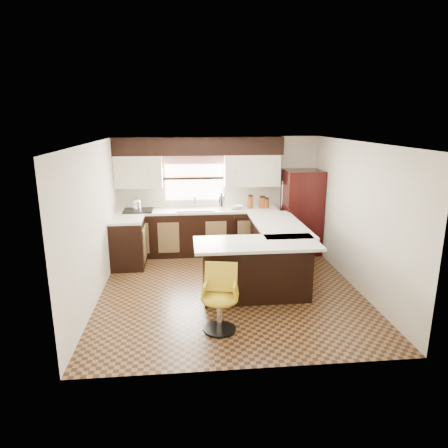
{
  "coord_description": "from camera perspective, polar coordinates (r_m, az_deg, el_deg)",
  "views": [
    {
      "loc": [
        -0.7,
        -6.11,
        2.74
      ],
      "look_at": [
        -0.05,
        0.45,
        1.01
      ],
      "focal_mm": 32.0,
      "sensor_mm": 36.0,
      "label": 1
    }
  ],
  "objects": [
    {
      "name": "dishwasher",
      "position": [
        8.16,
        3.39,
        -1.73
      ],
      "size": [
        0.58,
        0.03,
        0.78
      ],
      "primitive_type": "cube",
      "color": "black",
      "rests_on": "floor"
    },
    {
      "name": "base_cab_back",
      "position": [
        8.34,
        -3.72,
        -1.24
      ],
      "size": [
        3.3,
        0.6,
        0.9
      ],
      "primitive_type": "cube",
      "color": "black",
      "rests_on": "floor"
    },
    {
      "name": "wall_back",
      "position": [
        8.48,
        -0.83,
        4.28
      ],
      "size": [
        4.4,
        0.0,
        4.4
      ],
      "primitive_type": "plane",
      "rotation": [
        1.57,
        0.0,
        0.0
      ],
      "color": "beige",
      "rests_on": "floor"
    },
    {
      "name": "wall_left",
      "position": [
        6.45,
        -18.0,
        0.19
      ],
      "size": [
        0.0,
        4.4,
        4.4
      ],
      "primitive_type": "plane",
      "rotation": [
        1.57,
        0.0,
        1.57
      ],
      "color": "beige",
      "rests_on": "floor"
    },
    {
      "name": "mixing_bowl",
      "position": [
        8.27,
        1.67,
        2.45
      ],
      "size": [
        0.37,
        0.37,
        0.07
      ],
      "primitive_type": "imported",
      "rotation": [
        0.0,
        0.0,
        0.35
      ],
      "color": "white",
      "rests_on": "counter_back"
    },
    {
      "name": "base_cab_left",
      "position": [
        7.79,
        -13.53,
        -2.79
      ],
      "size": [
        0.6,
        0.7,
        0.9
      ],
      "primitive_type": "cube",
      "color": "black",
      "rests_on": "floor"
    },
    {
      "name": "peninsula_long",
      "position": [
        7.29,
        7.33,
        -3.69
      ],
      "size": [
        0.6,
        1.95,
        0.9
      ],
      "primitive_type": "cube",
      "color": "black",
      "rests_on": "floor"
    },
    {
      "name": "canister_small",
      "position": [
        8.38,
        6.0,
        2.95
      ],
      "size": [
        0.13,
        0.13,
        0.19
      ],
      "primitive_type": "cylinder",
      "color": "brown",
      "rests_on": "counter_back"
    },
    {
      "name": "peninsula_return",
      "position": [
        6.29,
        4.62,
        -6.66
      ],
      "size": [
        1.65,
        0.6,
        0.9
      ],
      "primitive_type": "cube",
      "color": "black",
      "rests_on": "floor"
    },
    {
      "name": "kettle",
      "position": [
        8.21,
        -12.37,
        2.87
      ],
      "size": [
        0.19,
        0.19,
        0.26
      ],
      "primitive_type": null,
      "color": "silver",
      "rests_on": "cooktop"
    },
    {
      "name": "upper_cab_right",
      "position": [
        8.31,
        3.98,
        7.66
      ],
      "size": [
        1.14,
        0.35,
        0.64
      ],
      "primitive_type": "cube",
      "color": "beige",
      "rests_on": "wall_back"
    },
    {
      "name": "counter_pen_long",
      "position": [
        7.17,
        7.85,
        -0.09
      ],
      "size": [
        0.84,
        1.95,
        0.04
      ],
      "primitive_type": "cube",
      "color": "silver",
      "rests_on": "peninsula_long"
    },
    {
      "name": "bar_chair",
      "position": [
        5.33,
        -0.64,
        -10.74
      ],
      "size": [
        0.56,
        0.56,
        0.9
      ],
      "primitive_type": null,
      "rotation": [
        0.0,
        0.0,
        -0.2
      ],
      "color": "gold",
      "rests_on": "floor"
    },
    {
      "name": "counter_pen_return",
      "position": [
        6.05,
        4.67,
        -2.81
      ],
      "size": [
        1.89,
        0.84,
        0.04
      ],
      "primitive_type": "cube",
      "color": "silver",
      "rests_on": "peninsula_return"
    },
    {
      "name": "window_pane",
      "position": [
        8.38,
        -4.26,
        6.54
      ],
      "size": [
        1.2,
        0.02,
        0.9
      ],
      "primitive_type": "cube",
      "color": "white",
      "rests_on": "wall_back"
    },
    {
      "name": "canister_med",
      "position": [
        8.36,
        5.5,
        3.05
      ],
      "size": [
        0.14,
        0.14,
        0.22
      ],
      "primitive_type": "cylinder",
      "color": "brown",
      "rests_on": "counter_back"
    },
    {
      "name": "wall_front",
      "position": [
        4.26,
        4.25,
        -6.51
      ],
      "size": [
        4.4,
        0.0,
        4.4
      ],
      "primitive_type": "plane",
      "rotation": [
        -1.57,
        0.0,
        0.0
      ],
      "color": "beige",
      "rests_on": "floor"
    },
    {
      "name": "ceiling",
      "position": [
        6.16,
        0.91,
        11.57
      ],
      "size": [
        4.4,
        4.4,
        0.0
      ],
      "primitive_type": "plane",
      "rotation": [
        3.14,
        0.0,
        0.0
      ],
      "color": "silver",
      "rests_on": "wall_back"
    },
    {
      "name": "refrigerator",
      "position": [
        8.47,
        11.0,
        1.72
      ],
      "size": [
        0.75,
        0.72,
        1.74
      ],
      "primitive_type": "cube",
      "color": "black",
      "rests_on": "floor"
    },
    {
      "name": "wall_right",
      "position": [
        6.9,
        18.47,
        1.06
      ],
      "size": [
        0.0,
        4.4,
        4.4
      ],
      "primitive_type": "plane",
      "rotation": [
        1.57,
        0.0,
        -1.57
      ],
      "color": "beige",
      "rests_on": "floor"
    },
    {
      "name": "counter_left",
      "position": [
        7.66,
        -13.74,
        0.58
      ],
      "size": [
        0.6,
        0.7,
        0.04
      ],
      "primitive_type": "cube",
      "color": "silver",
      "rests_on": "base_cab_left"
    },
    {
      "name": "valance",
      "position": [
        8.29,
        -4.3,
        9.16
      ],
      "size": [
        1.3,
        0.06,
        0.18
      ],
      "primitive_type": "cube",
      "color": "#D19B93",
      "rests_on": "wall_back"
    },
    {
      "name": "upper_cab_left",
      "position": [
        8.25,
        -12.12,
        7.31
      ],
      "size": [
        0.94,
        0.35,
        0.64
      ],
      "primitive_type": "cube",
      "color": "beige",
      "rests_on": "wall_back"
    },
    {
      "name": "sink",
      "position": [
        8.19,
        -4.12,
        2.15
      ],
      "size": [
        0.75,
        0.45,
        0.03
      ],
      "primitive_type": "cube",
      "color": "#B2B2B7",
      "rests_on": "counter_back"
    },
    {
      "name": "cooktop",
      "position": [
        8.24,
        -12.14,
        1.91
      ],
      "size": [
        0.58,
        0.5,
        0.02
      ],
      "primitive_type": "cube",
      "color": "black",
      "rests_on": "counter_back"
    },
    {
      "name": "counter_back",
      "position": [
        8.22,
        -3.77,
        1.93
      ],
      "size": [
        3.3,
        0.6,
        0.04
      ],
      "primitive_type": "cube",
      "color": "silver",
      "rests_on": "base_cab_back"
    },
    {
      "name": "percolator",
      "position": [
        8.21,
        -0.37,
        3.16
      ],
      "size": [
        0.14,
        0.14,
        0.29
      ],
      "primitive_type": "cylinder",
      "color": "silver",
      "rests_on": "counter_back"
    },
    {
      "name": "canister_large",
      "position": [
        8.31,
        3.75,
        3.12
      ],
      "size": [
        0.12,
        0.12,
        0.25
      ],
      "primitive_type": "cylinder",
      "color": "brown",
      "rests_on": "counter_back"
    },
    {
      "name": "soffit",
      "position": [
        8.16,
        -3.6,
        11.06
      ],
      "size": [
        3.4,
        0.35,
        0.36
      ],
      "primitive_type": "cube",
      "color": "black",
      "rests_on": "wall_back"
    },
    {
      "name": "floor",
      "position": [
        6.73,
        0.82,
        -9.28
      ],
      "size": [
        4.4,
        4.4,
        0.0
      ],
      "primitive_type": "plane",
      "color": "#49301A",
      "rests_on": "ground"
    }
  ]
}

